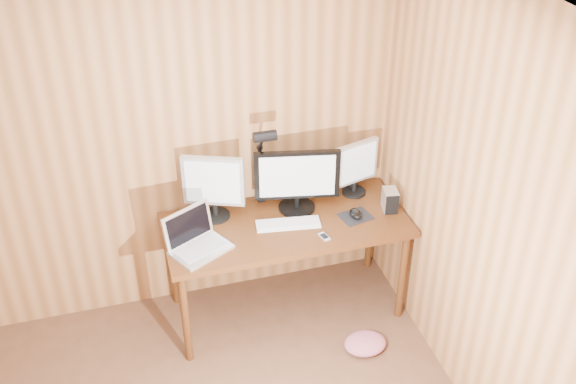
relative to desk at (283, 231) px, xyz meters
name	(u,v)px	position (x,y,z in m)	size (l,w,h in m)	color
desk	(283,231)	(0.00, 0.00, 0.00)	(1.60, 0.70, 0.75)	#4C270F
monitor_center	(297,180)	(0.12, 0.06, 0.35)	(0.56, 0.25, 0.44)	black
monitor_left	(213,186)	(-0.43, 0.12, 0.37)	(0.39, 0.19, 0.45)	black
monitor_right	(355,167)	(0.56, 0.14, 0.33)	(0.34, 0.17, 0.40)	black
laptop	(196,240)	(-0.61, -0.18, 0.18)	(0.43, 0.40, 0.25)	silver
keyboard	(288,224)	(0.01, -0.10, 0.13)	(0.43, 0.18, 0.02)	white
mousepad	(356,216)	(0.46, -0.14, 0.12)	(0.20, 0.16, 0.00)	black
mouse	(356,214)	(0.46, -0.14, 0.15)	(0.07, 0.12, 0.04)	black
hard_drive	(390,200)	(0.71, -0.11, 0.20)	(0.11, 0.15, 0.15)	silver
phone	(324,237)	(0.19, -0.30, 0.13)	(0.06, 0.10, 0.01)	silver
speaker	(354,182)	(0.57, 0.18, 0.19)	(0.05, 0.05, 0.13)	black
desk_lamp	(263,155)	(-0.09, 0.16, 0.52)	(0.15, 0.21, 0.65)	black
fabric_pile	(365,343)	(0.40, -0.60, -0.58)	(0.29, 0.23, 0.09)	#B15669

